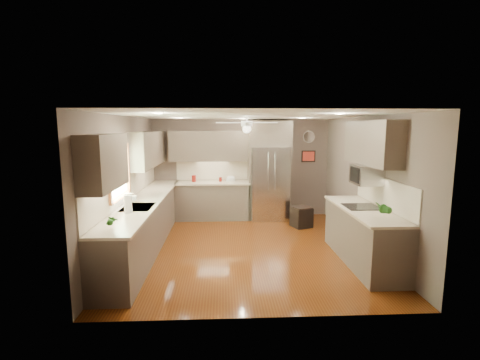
{
  "coord_description": "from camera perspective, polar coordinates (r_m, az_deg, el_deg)",
  "views": [
    {
      "loc": [
        -0.45,
        -6.4,
        2.29
      ],
      "look_at": [
        -0.12,
        0.6,
        1.23
      ],
      "focal_mm": 26.0,
      "sensor_mm": 36.0,
      "label": 1
    }
  ],
  "objects": [
    {
      "name": "paper_towel",
      "position": [
        5.81,
        -17.9,
        -3.82
      ],
      "size": [
        0.13,
        0.13,
        0.31
      ],
      "color": "white",
      "rests_on": "left_run"
    },
    {
      "name": "refrigerator",
      "position": [
        8.71,
        4.87,
        1.33
      ],
      "size": [
        1.06,
        0.75,
        2.45
      ],
      "color": "silver",
      "rests_on": "ground"
    },
    {
      "name": "wall_left",
      "position": [
        6.73,
        -18.2,
        -0.7
      ],
      "size": [
        0.0,
        5.0,
        5.0
      ],
      "primitive_type": "plane",
      "rotation": [
        1.57,
        0.0,
        1.57
      ],
      "color": "brown",
      "rests_on": "ground"
    },
    {
      "name": "wall_front",
      "position": [
        4.07,
        3.75,
        -6.23
      ],
      "size": [
        4.5,
        0.0,
        4.5
      ],
      "primitive_type": "plane",
      "rotation": [
        -1.57,
        0.0,
        0.0
      ],
      "color": "brown",
      "rests_on": "ground"
    },
    {
      "name": "stool",
      "position": [
        8.23,
        10.04,
        -5.95
      ],
      "size": [
        0.51,
        0.51,
        0.48
      ],
      "color": "black",
      "rests_on": "ground"
    },
    {
      "name": "microwave",
      "position": [
        6.41,
        20.02,
        0.84
      ],
      "size": [
        0.43,
        0.55,
        0.34
      ],
      "color": "silver",
      "rests_on": "wall_right"
    },
    {
      "name": "canister_d",
      "position": [
        8.72,
        -3.23,
        0.11
      ],
      "size": [
        0.08,
        0.08,
        0.11
      ],
      "primitive_type": "cylinder",
      "rotation": [
        0.0,
        0.0,
        0.11
      ],
      "color": "maroon",
      "rests_on": "back_run"
    },
    {
      "name": "potted_plant_left",
      "position": [
        4.91,
        -20.47,
        -6.32
      ],
      "size": [
        0.14,
        0.1,
        0.26
      ],
      "primitive_type": "imported",
      "rotation": [
        0.0,
        0.0,
        0.05
      ],
      "color": "#225919",
      "rests_on": "left_run"
    },
    {
      "name": "soap_bottle",
      "position": [
        6.6,
        -16.92,
        -2.76
      ],
      "size": [
        0.09,
        0.09,
        0.18
      ],
      "primitive_type": "imported",
      "rotation": [
        0.0,
        0.0,
        0.13
      ],
      "color": "white",
      "rests_on": "left_run"
    },
    {
      "name": "back_run",
      "position": [
        8.8,
        -4.48,
        -3.24
      ],
      "size": [
        1.85,
        0.65,
        1.45
      ],
      "color": "brown",
      "rests_on": "ground"
    },
    {
      "name": "ceiling_fan",
      "position": [
        6.72,
        1.12,
        8.98
      ],
      "size": [
        1.18,
        1.18,
        0.32
      ],
      "color": "white",
      "rests_on": "ceiling"
    },
    {
      "name": "right_run",
      "position": [
        6.35,
        19.62,
        -8.41
      ],
      "size": [
        0.7,
        2.2,
        1.45
      ],
      "color": "brown",
      "rests_on": "ground"
    },
    {
      "name": "uppers",
      "position": [
        7.13,
        -5.09,
        5.23
      ],
      "size": [
        4.5,
        4.7,
        0.95
      ],
      "color": "brown",
      "rests_on": "wall_left"
    },
    {
      "name": "potted_plant_right",
      "position": [
        5.6,
        22.34,
        -4.3
      ],
      "size": [
        0.22,
        0.19,
        0.32
      ],
      "primitive_type": "imported",
      "rotation": [
        0.0,
        0.0,
        0.34
      ],
      "color": "#225919",
      "rests_on": "right_run"
    },
    {
      "name": "floor",
      "position": [
        6.82,
        1.24,
        -11.01
      ],
      "size": [
        5.0,
        5.0,
        0.0
      ],
      "primitive_type": "plane",
      "color": "#491E09",
      "rests_on": "ground"
    },
    {
      "name": "canister_a",
      "position": [
        8.78,
        -7.58,
        0.23
      ],
      "size": [
        0.12,
        0.12,
        0.17
      ],
      "primitive_type": "cylinder",
      "rotation": [
        0.0,
        0.0,
        -0.2
      ],
      "color": "maroon",
      "rests_on": "back_run"
    },
    {
      "name": "bowl",
      "position": [
        8.73,
        -1.52,
        -0.09
      ],
      "size": [
        0.25,
        0.25,
        0.06
      ],
      "primitive_type": "imported",
      "rotation": [
        0.0,
        0.0,
        0.12
      ],
      "color": "beige",
      "rests_on": "back_run"
    },
    {
      "name": "wall_clock",
      "position": [
        9.16,
        11.24,
        6.96
      ],
      "size": [
        0.3,
        0.03,
        0.3
      ],
      "color": "white",
      "rests_on": "wall_back"
    },
    {
      "name": "wall_right",
      "position": [
        7.03,
        19.89,
        -0.41
      ],
      "size": [
        0.0,
        5.0,
        5.0
      ],
      "primitive_type": "plane",
      "rotation": [
        1.57,
        0.0,
        -1.57
      ],
      "color": "brown",
      "rests_on": "ground"
    },
    {
      "name": "window",
      "position": [
        6.21,
        -19.28,
        1.29
      ],
      "size": [
        0.05,
        1.12,
        0.92
      ],
      "color": "#BFF2B2",
      "rests_on": "wall_left"
    },
    {
      "name": "framed_print",
      "position": [
        9.18,
        11.16,
        3.84
      ],
      "size": [
        0.36,
        0.03,
        0.3
      ],
      "color": "black",
      "rests_on": "wall_back"
    },
    {
      "name": "sink",
      "position": [
        6.24,
        -16.44,
        -4.54
      ],
      "size": [
        0.5,
        0.7,
        0.32
      ],
      "color": "silver",
      "rests_on": "left_run"
    },
    {
      "name": "wall_back",
      "position": [
        8.98,
        0.15,
        1.97
      ],
      "size": [
        4.5,
        0.0,
        4.5
      ],
      "primitive_type": "plane",
      "rotation": [
        1.57,
        0.0,
        0.0
      ],
      "color": "brown",
      "rests_on": "ground"
    },
    {
      "name": "ceiling",
      "position": [
        6.42,
        1.31,
        10.49
      ],
      "size": [
        5.0,
        5.0,
        0.0
      ],
      "primitive_type": "plane",
      "rotation": [
        3.14,
        0.0,
        0.0
      ],
      "color": "white",
      "rests_on": "ground"
    },
    {
      "name": "recessed_lights",
      "position": [
        6.82,
        0.73,
        10.34
      ],
      "size": [
        2.84,
        3.14,
        0.01
      ],
      "color": "white",
      "rests_on": "ceiling"
    },
    {
      "name": "left_run",
      "position": [
        6.96,
        -15.22,
        -6.72
      ],
      "size": [
        0.65,
        4.7,
        1.45
      ],
      "color": "brown",
      "rests_on": "ground"
    }
  ]
}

